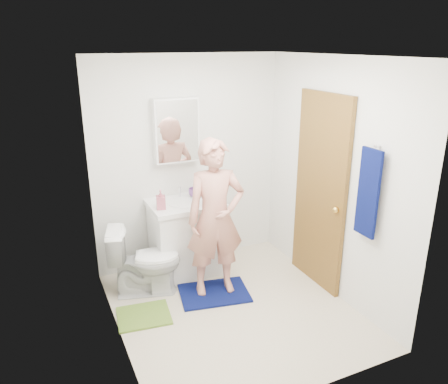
# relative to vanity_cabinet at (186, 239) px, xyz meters

# --- Properties ---
(floor) EXTENTS (2.20, 2.40, 0.02)m
(floor) POSITION_rel_vanity_cabinet_xyz_m (0.15, -0.91, -0.41)
(floor) COLOR beige
(floor) RESTS_ON ground
(ceiling) EXTENTS (2.20, 2.40, 0.02)m
(ceiling) POSITION_rel_vanity_cabinet_xyz_m (0.15, -0.91, 2.01)
(ceiling) COLOR white
(ceiling) RESTS_ON ground
(wall_back) EXTENTS (2.20, 0.02, 2.40)m
(wall_back) POSITION_rel_vanity_cabinet_xyz_m (0.15, 0.30, 0.80)
(wall_back) COLOR silver
(wall_back) RESTS_ON ground
(wall_front) EXTENTS (2.20, 0.02, 2.40)m
(wall_front) POSITION_rel_vanity_cabinet_xyz_m (0.15, -2.12, 0.80)
(wall_front) COLOR silver
(wall_front) RESTS_ON ground
(wall_left) EXTENTS (0.02, 2.40, 2.40)m
(wall_left) POSITION_rel_vanity_cabinet_xyz_m (-0.96, -0.91, 0.80)
(wall_left) COLOR silver
(wall_left) RESTS_ON ground
(wall_right) EXTENTS (0.02, 2.40, 2.40)m
(wall_right) POSITION_rel_vanity_cabinet_xyz_m (1.26, -0.91, 0.80)
(wall_right) COLOR silver
(wall_right) RESTS_ON ground
(vanity_cabinet) EXTENTS (0.75, 0.55, 0.80)m
(vanity_cabinet) POSITION_rel_vanity_cabinet_xyz_m (0.00, 0.00, 0.00)
(vanity_cabinet) COLOR white
(vanity_cabinet) RESTS_ON floor
(countertop) EXTENTS (0.79, 0.59, 0.05)m
(countertop) POSITION_rel_vanity_cabinet_xyz_m (0.00, 0.00, 0.43)
(countertop) COLOR white
(countertop) RESTS_ON vanity_cabinet
(sink_basin) EXTENTS (0.40, 0.40, 0.03)m
(sink_basin) POSITION_rel_vanity_cabinet_xyz_m (0.00, 0.00, 0.44)
(sink_basin) COLOR white
(sink_basin) RESTS_ON countertop
(faucet) EXTENTS (0.03, 0.03, 0.12)m
(faucet) POSITION_rel_vanity_cabinet_xyz_m (0.00, 0.18, 0.51)
(faucet) COLOR silver
(faucet) RESTS_ON countertop
(medicine_cabinet) EXTENTS (0.50, 0.12, 0.70)m
(medicine_cabinet) POSITION_rel_vanity_cabinet_xyz_m (0.00, 0.22, 1.20)
(medicine_cabinet) COLOR white
(medicine_cabinet) RESTS_ON wall_back
(mirror_panel) EXTENTS (0.46, 0.01, 0.66)m
(mirror_panel) POSITION_rel_vanity_cabinet_xyz_m (0.00, 0.16, 1.20)
(mirror_panel) COLOR white
(mirror_panel) RESTS_ON wall_back
(door) EXTENTS (0.05, 0.80, 2.05)m
(door) POSITION_rel_vanity_cabinet_xyz_m (1.22, -0.76, 0.62)
(door) COLOR brown
(door) RESTS_ON ground
(door_knob) EXTENTS (0.07, 0.07, 0.07)m
(door_knob) POSITION_rel_vanity_cabinet_xyz_m (1.18, -1.08, 0.55)
(door_knob) COLOR gold
(door_knob) RESTS_ON door
(towel) EXTENTS (0.03, 0.24, 0.80)m
(towel) POSITION_rel_vanity_cabinet_xyz_m (1.18, -1.48, 0.85)
(towel) COLOR #08104C
(towel) RESTS_ON wall_right
(towel_hook) EXTENTS (0.06, 0.02, 0.02)m
(towel_hook) POSITION_rel_vanity_cabinet_xyz_m (1.22, -1.48, 1.27)
(towel_hook) COLOR silver
(towel_hook) RESTS_ON wall_right
(toilet) EXTENTS (0.81, 0.59, 0.74)m
(toilet) POSITION_rel_vanity_cabinet_xyz_m (-0.54, -0.24, -0.03)
(toilet) COLOR white
(toilet) RESTS_ON floor
(bath_mat) EXTENTS (0.79, 0.63, 0.02)m
(bath_mat) POSITION_rel_vanity_cabinet_xyz_m (0.09, -0.58, -0.39)
(bath_mat) COLOR #08104C
(bath_mat) RESTS_ON floor
(green_rug) EXTENTS (0.55, 0.48, 0.02)m
(green_rug) POSITION_rel_vanity_cabinet_xyz_m (-0.69, -0.66, -0.39)
(green_rug) COLOR olive
(green_rug) RESTS_ON floor
(soap_dispenser) EXTENTS (0.11, 0.12, 0.21)m
(soap_dispenser) POSITION_rel_vanity_cabinet_xyz_m (-0.30, -0.09, 0.55)
(soap_dispenser) COLOR #B25365
(soap_dispenser) RESTS_ON countertop
(toothbrush_cup) EXTENTS (0.16, 0.16, 0.10)m
(toothbrush_cup) POSITION_rel_vanity_cabinet_xyz_m (0.15, 0.12, 0.50)
(toothbrush_cup) COLOR #713E88
(toothbrush_cup) RESTS_ON countertop
(man) EXTENTS (0.65, 0.48, 1.62)m
(man) POSITION_rel_vanity_cabinet_xyz_m (0.13, -0.54, 0.43)
(man) COLOR tan
(man) RESTS_ON bath_mat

